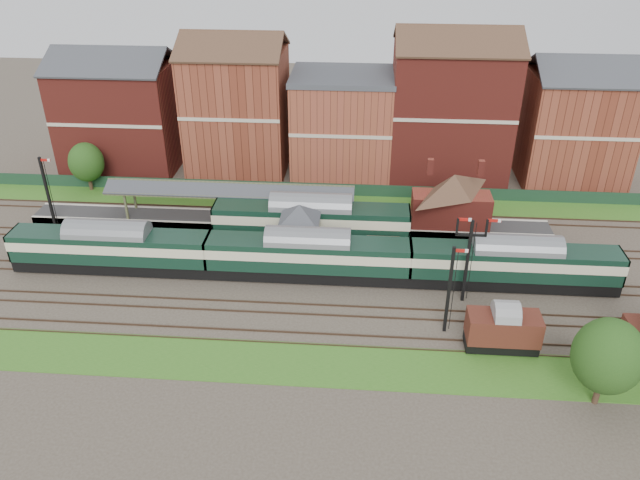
# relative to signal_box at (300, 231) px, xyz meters

# --- Properties ---
(ground) EXTENTS (160.00, 160.00, 0.00)m
(ground) POSITION_rel_signal_box_xyz_m (3.00, -3.25, -3.19)
(ground) COLOR #473D33
(ground) RESTS_ON ground
(grass_back) EXTENTS (90.00, 4.50, 0.06)m
(grass_back) POSITION_rel_signal_box_xyz_m (3.00, 12.75, -3.16)
(grass_back) COLOR #2D6619
(grass_back) RESTS_ON ground
(grass_front) EXTENTS (90.00, 5.00, 0.06)m
(grass_front) POSITION_rel_signal_box_xyz_m (3.00, -15.25, -3.16)
(grass_front) COLOR #2D6619
(grass_front) RESTS_ON ground
(fence) EXTENTS (90.00, 0.12, 1.50)m
(fence) POSITION_rel_signal_box_xyz_m (3.00, 14.75, -2.44)
(fence) COLOR #193823
(fence) RESTS_ON ground
(platform) EXTENTS (55.00, 3.40, 1.00)m
(platform) POSITION_rel_signal_box_xyz_m (-2.00, 6.50, -2.69)
(platform) COLOR #2D2D2D
(platform) RESTS_ON ground
(signal_box) EXTENTS (5.40, 5.40, 6.00)m
(signal_box) POSITION_rel_signal_box_xyz_m (0.00, 0.00, 0.00)
(signal_box) COLOR #6A7B57
(signal_box) RESTS_ON ground
(brick_hut) EXTENTS (3.20, 2.64, 2.94)m
(brick_hut) POSITION_rel_signal_box_xyz_m (8.00, 0.00, -2.00)
(brick_hut) COLOR maroon
(brick_hut) RESTS_ON ground
(station_building) EXTENTS (8.10, 8.10, 5.90)m
(station_building) POSITION_rel_signal_box_xyz_m (15.00, 6.50, 0.76)
(station_building) COLOR maroon
(station_building) RESTS_ON platform
(canopy) EXTENTS (26.00, 3.89, 4.08)m
(canopy) POSITION_rel_signal_box_xyz_m (-8.00, 6.50, 1.39)
(canopy) COLOR #4E5334
(canopy) RESTS_ON platform
(semaphore_bracket) EXTENTS (3.60, 0.25, 8.18)m
(semaphore_bracket) POSITION_rel_signal_box_xyz_m (15.04, -5.75, 1.44)
(semaphore_bracket) COLOR black
(semaphore_bracket) RESTS_ON ground
(semaphore_platform_end) EXTENTS (1.23, 0.25, 8.00)m
(semaphore_platform_end) POSITION_rel_signal_box_xyz_m (-26.98, 4.75, 0.96)
(semaphore_platform_end) COLOR black
(semaphore_platform_end) RESTS_ON ground
(semaphore_siding) EXTENTS (1.23, 0.25, 8.00)m
(semaphore_siding) POSITION_rel_signal_box_xyz_m (13.02, -10.25, 0.96)
(semaphore_siding) COLOR black
(semaphore_siding) RESTS_ON ground
(town_backdrop) EXTENTS (69.00, 10.00, 16.00)m
(town_backdrop) POSITION_rel_signal_box_xyz_m (2.82, 21.75, 3.81)
(town_backdrop) COLOR maroon
(town_backdrop) RESTS_ON ground
(dmu_train) EXTENTS (55.81, 2.93, 4.29)m
(dmu_train) POSITION_rel_signal_box_xyz_m (1.08, -3.25, -0.69)
(dmu_train) COLOR black
(dmu_train) RESTS_ON ground
(platform_railcar) EXTENTS (19.66, 3.10, 4.53)m
(platform_railcar) POSITION_rel_signal_box_xyz_m (0.80, 3.25, -0.56)
(platform_railcar) COLOR black
(platform_railcar) RESTS_ON ground
(goods_van_a) EXTENTS (5.60, 2.42, 3.39)m
(goods_van_a) POSITION_rel_signal_box_xyz_m (17.17, -12.25, -1.25)
(goods_van_a) COLOR black
(goods_van_a) RESTS_ON ground
(tree_far) EXTENTS (4.80, 4.80, 7.00)m
(tree_far) POSITION_rel_signal_box_xyz_m (22.88, -17.73, 1.04)
(tree_far) COLOR #382619
(tree_far) RESTS_ON ground
(tree_back) EXTENTS (4.07, 4.07, 5.95)m
(tree_back) POSITION_rel_signal_box_xyz_m (-26.74, 14.02, 0.40)
(tree_back) COLOR #382619
(tree_back) RESTS_ON ground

